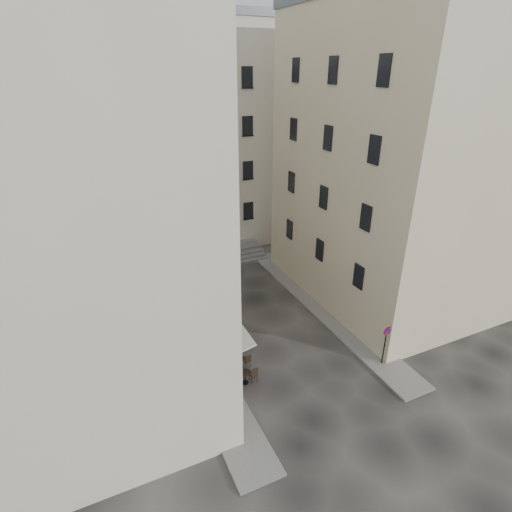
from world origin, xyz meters
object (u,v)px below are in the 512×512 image
no_parking_sign (386,338)px  bistro_table_b (240,362)px  pedestrian (224,320)px  bistro_table_a (245,376)px

no_parking_sign → bistro_table_b: (-7.07, 2.98, -1.39)m
no_parking_sign → pedestrian: 9.18m
pedestrian → bistro_table_b: bearing=85.7°
no_parking_sign → bistro_table_a: 7.63m
no_parking_sign → bistro_table_b: no_parking_sign is taller
bistro_table_a → bistro_table_b: bearing=79.6°
no_parking_sign → bistro_table_a: bearing=157.5°
bistro_table_b → pedestrian: pedestrian is taller
bistro_table_b → bistro_table_a: bearing=-100.4°
pedestrian → no_parking_sign: bearing=139.1°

